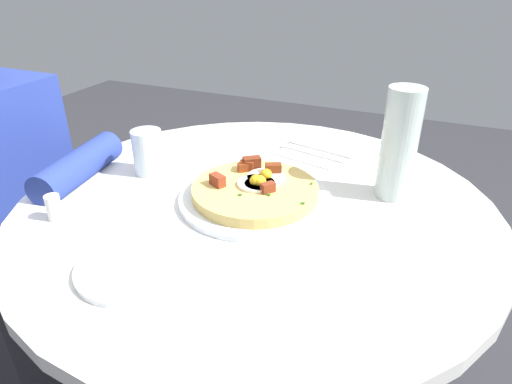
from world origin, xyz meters
The scene contains 11 objects.
dining_table centered at (0.00, 0.00, 0.57)m, with size 0.97×0.97×0.74m.
person_seated centered at (-0.10, 0.68, 0.51)m, with size 0.38×0.47×1.14m.
pizza_plate centered at (0.00, 0.00, 0.75)m, with size 0.31×0.31×0.01m, color white.
breakfast_pizza centered at (0.01, 0.00, 0.77)m, with size 0.26×0.26×0.05m.
bread_plate centered at (-0.28, 0.09, 0.75)m, with size 0.19×0.19×0.01m, color white.
napkin centered at (0.29, -0.04, 0.75)m, with size 0.17×0.14×0.00m, color white.
fork centered at (0.30, -0.05, 0.75)m, with size 0.18×0.01×0.01m, color silver.
knife centered at (0.27, -0.04, 0.75)m, with size 0.18×0.01×0.01m, color silver.
water_glass centered at (0.03, 0.28, 0.80)m, with size 0.07×0.07×0.10m, color silver.
water_bottle centered at (0.14, -0.25, 0.86)m, with size 0.07×0.07×0.23m, color silver.
salt_shaker centered at (-0.22, 0.32, 0.77)m, with size 0.03×0.03×0.05m, color white.
Camera 1 is at (-0.73, -0.32, 1.19)m, focal length 31.34 mm.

